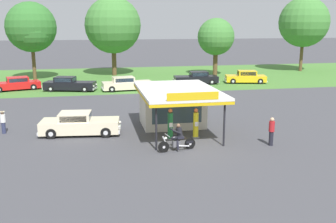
{
  "coord_description": "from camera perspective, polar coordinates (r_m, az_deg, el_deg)",
  "views": [
    {
      "loc": [
        -5.52,
        -20.79,
        7.13
      ],
      "look_at": [
        -0.7,
        3.46,
        1.4
      ],
      "focal_mm": 41.02,
      "sensor_mm": 36.0,
      "label": 1
    }
  ],
  "objects": [
    {
      "name": "tree_oak_distant_spare",
      "position": [
        53.19,
        7.14,
        10.94
      ],
      "size": [
        4.97,
        4.97,
        7.79
      ],
      "color": "brown",
      "rests_on": "ground"
    },
    {
      "name": "tree_oak_far_left",
      "position": [
        51.4,
        -19.61,
        11.52
      ],
      "size": [
        6.19,
        6.19,
        9.71
      ],
      "color": "brown",
      "rests_on": "ground"
    },
    {
      "name": "parked_car_back_row_right",
      "position": [
        44.78,
        -21.68,
        3.81
      ],
      "size": [
        5.55,
        3.25,
        1.41
      ],
      "color": "red",
      "rests_on": "ground"
    },
    {
      "name": "featured_classic_sedan",
      "position": [
        25.66,
        -13.01,
        -1.87
      ],
      "size": [
        5.37,
        2.47,
        1.47
      ],
      "color": "beige",
      "rests_on": "ground"
    },
    {
      "name": "bystander_chatting_near_pumps",
      "position": [
        23.49,
        15.13,
        -2.77
      ],
      "size": [
        0.34,
        0.34,
        1.71
      ],
      "color": "black",
      "rests_on": "ground"
    },
    {
      "name": "parked_car_back_row_centre_left",
      "position": [
        41.78,
        -6.19,
        4.08
      ],
      "size": [
        5.65,
        2.37,
        1.46
      ],
      "color": "beige",
      "rests_on": "ground"
    },
    {
      "name": "grass_verge_strip",
      "position": [
        51.58,
        -5.02,
        5.05
      ],
      "size": [
        120.0,
        24.0,
        0.01
      ],
      "primitive_type": "cube",
      "color": "#477A33",
      "rests_on": "ground"
    },
    {
      "name": "tree_oak_left",
      "position": [
        61.5,
        19.68,
        12.26
      ],
      "size": [
        7.3,
        7.3,
        10.87
      ],
      "color": "brown",
      "rests_on": "ground"
    },
    {
      "name": "bystander_leaning_by_kiosk",
      "position": [
        27.4,
        -23.31,
        -1.41
      ],
      "size": [
        0.34,
        0.34,
        1.5
      ],
      "color": "#2D3351",
      "rests_on": "ground"
    },
    {
      "name": "gas_pump_nearside",
      "position": [
        23.83,
        0.35,
        -2.1
      ],
      "size": [
        0.44,
        0.44,
        1.98
      ],
      "color": "slate",
      "rests_on": "ground"
    },
    {
      "name": "parked_car_back_row_centre",
      "position": [
        42.52,
        -14.46,
        3.92
      ],
      "size": [
        5.79,
        3.12,
        1.51
      ],
      "color": "black",
      "rests_on": "ground"
    },
    {
      "name": "motorcycle_with_rider",
      "position": [
        21.85,
        1.44,
        -4.2
      ],
      "size": [
        2.25,
        0.74,
        1.58
      ],
      "color": "black",
      "rests_on": "ground"
    },
    {
      "name": "ground_plane",
      "position": [
        22.66,
        3.45,
        -5.32
      ],
      "size": [
        300.0,
        300.0,
        0.0
      ],
      "primitive_type": "plane",
      "color": "#424247"
    },
    {
      "name": "parked_car_back_row_far_left",
      "position": [
        47.61,
        11.49,
        5.01
      ],
      "size": [
        5.23,
        2.92,
        1.5
      ],
      "color": "gold",
      "rests_on": "ground"
    },
    {
      "name": "service_station_kiosk",
      "position": [
        26.6,
        0.81,
        1.31
      ],
      "size": [
        4.94,
        7.64,
        3.36
      ],
      "color": "beige",
      "rests_on": "ground"
    },
    {
      "name": "parked_car_second_row_spare",
      "position": [
        46.05,
        4.24,
        4.95
      ],
      "size": [
        5.45,
        2.24,
        1.47
      ],
      "color": "black",
      "rests_on": "ground"
    },
    {
      "name": "gas_pump_offside",
      "position": [
        24.21,
        4.15,
        -1.95
      ],
      "size": [
        0.44,
        0.44,
        1.92
      ],
      "color": "slate",
      "rests_on": "ground"
    },
    {
      "name": "tree_oak_centre",
      "position": [
        53.72,
        -8.17,
        12.55
      ],
      "size": [
        7.59,
        7.59,
        10.6
      ],
      "color": "brown",
      "rests_on": "ground"
    }
  ]
}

